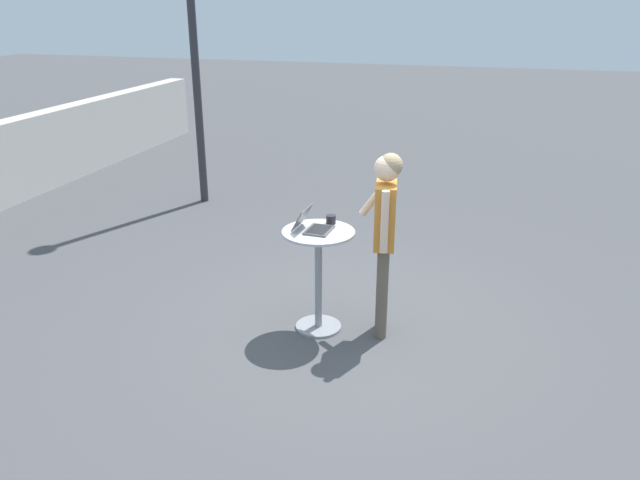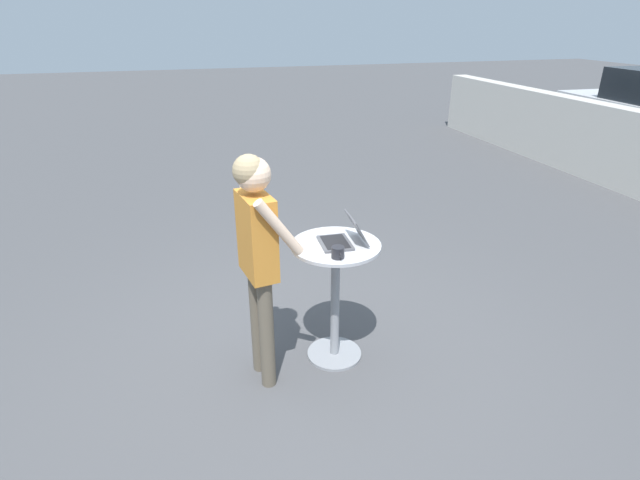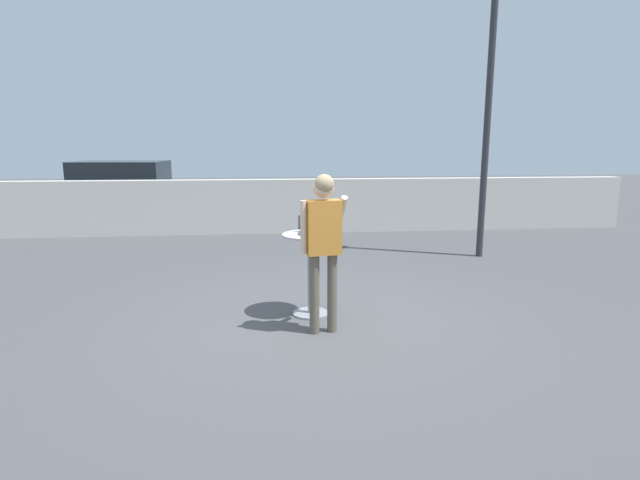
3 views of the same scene
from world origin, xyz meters
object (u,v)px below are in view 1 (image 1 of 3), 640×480
Objects in this scene: laptop at (313,225)px; standing_person at (385,222)px; coffee_mug at (331,219)px; cafe_table at (318,266)px.

standing_person reaches higher than laptop.
standing_person is at bearing -103.86° from coffee_mug.
coffee_mug is 0.07× the size of standing_person.
laptop reaches higher than coffee_mug.
coffee_mug reaches higher than cafe_table.
standing_person is at bearing -82.55° from laptop.
cafe_table is 0.77m from standing_person.
laptop is 0.67m from standing_person.
cafe_table is 0.41m from laptop.
laptop is 0.20× the size of standing_person.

